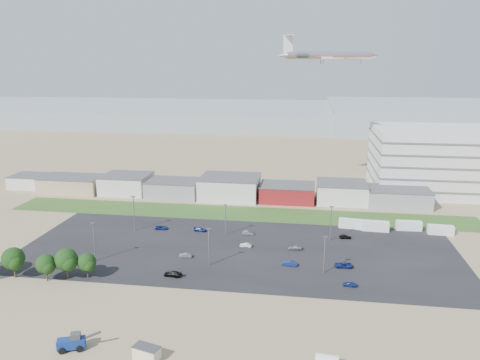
% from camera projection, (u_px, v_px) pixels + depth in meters
% --- Properties ---
extents(ground, '(700.00, 700.00, 0.00)m').
position_uv_depth(ground, '(205.00, 280.00, 111.11)').
color(ground, '#847354').
rests_on(ground, ground).
extents(parking_lot, '(120.00, 50.00, 0.01)m').
position_uv_depth(parking_lot, '(238.00, 249.00, 129.58)').
color(parking_lot, black).
rests_on(parking_lot, ground).
extents(grass_strip, '(160.00, 16.00, 0.02)m').
position_uv_depth(grass_strip, '(238.00, 213.00, 161.01)').
color(grass_strip, '#325821').
rests_on(grass_strip, ground).
extents(hills_backdrop, '(700.00, 200.00, 9.00)m').
position_uv_depth(hills_backdrop, '(329.00, 118.00, 406.56)').
color(hills_backdrop, gray).
rests_on(hills_backdrop, ground).
extents(building_row, '(170.00, 20.00, 8.00)m').
position_uv_depth(building_row, '(202.00, 186.00, 180.72)').
color(building_row, silver).
rests_on(building_row, ground).
extents(parking_garage, '(80.00, 40.00, 25.00)m').
position_uv_depth(parking_garage, '(477.00, 161.00, 186.32)').
color(parking_garage, silver).
rests_on(parking_garage, ground).
extents(portable_shed, '(5.23, 3.66, 2.39)m').
position_uv_depth(portable_shed, '(147.00, 353.00, 81.31)').
color(portable_shed, beige).
rests_on(portable_shed, ground).
extents(telehandler, '(8.12, 5.07, 3.21)m').
position_uv_depth(telehandler, '(71.00, 342.00, 83.81)').
color(telehandler, navy).
rests_on(telehandler, ground).
extents(storage_tank_nw, '(4.05, 2.26, 2.34)m').
position_uv_depth(storage_tank_nw, '(327.00, 360.00, 79.31)').
color(storage_tank_nw, silver).
rests_on(storage_tank_nw, ground).
extents(box_trailer_a, '(7.89, 3.49, 2.86)m').
position_uv_depth(box_trailer_a, '(351.00, 224.00, 146.16)').
color(box_trailer_a, silver).
rests_on(box_trailer_a, ground).
extents(box_trailer_b, '(8.18, 2.91, 3.03)m').
position_uv_depth(box_trailer_b, '(375.00, 226.00, 143.83)').
color(box_trailer_b, silver).
rests_on(box_trailer_b, ground).
extents(box_trailer_c, '(7.67, 2.55, 2.86)m').
position_uv_depth(box_trailer_c, '(409.00, 226.00, 144.46)').
color(box_trailer_c, silver).
rests_on(box_trailer_c, ground).
extents(box_trailer_d, '(7.57, 2.68, 2.80)m').
position_uv_depth(box_trailer_d, '(441.00, 230.00, 140.77)').
color(box_trailer_d, silver).
rests_on(box_trailer_d, ground).
extents(tree_left, '(5.73, 5.73, 8.60)m').
position_uv_depth(tree_left, '(14.00, 261.00, 111.60)').
color(tree_left, black).
rests_on(tree_left, ground).
extents(tree_mid, '(4.96, 4.96, 7.44)m').
position_uv_depth(tree_mid, '(46.00, 266.00, 110.09)').
color(tree_mid, black).
rests_on(tree_mid, ground).
extents(tree_right, '(5.73, 5.73, 8.60)m').
position_uv_depth(tree_right, '(66.00, 262.00, 111.06)').
color(tree_right, black).
rests_on(tree_right, ground).
extents(tree_near, '(4.68, 4.68, 7.03)m').
position_uv_depth(tree_near, '(87.00, 264.00, 111.63)').
color(tree_near, black).
rests_on(tree_near, ground).
extents(lightpole_front_l, '(1.23, 0.51, 10.47)m').
position_uv_depth(lightpole_front_l, '(94.00, 242.00, 120.85)').
color(lightpole_front_l, slate).
rests_on(lightpole_front_l, ground).
extents(lightpole_front_m, '(1.17, 0.49, 9.94)m').
position_uv_depth(lightpole_front_m, '(209.00, 247.00, 118.27)').
color(lightpole_front_m, slate).
rests_on(lightpole_front_m, ground).
extents(lightpole_front_r, '(1.13, 0.47, 9.57)m').
position_uv_depth(lightpole_front_r, '(324.00, 255.00, 113.90)').
color(lightpole_front_r, slate).
rests_on(lightpole_front_r, ground).
extents(lightpole_back_l, '(1.28, 0.53, 10.88)m').
position_uv_depth(lightpole_back_l, '(134.00, 213.00, 143.23)').
color(lightpole_back_l, slate).
rests_on(lightpole_back_l, ground).
extents(lightpole_back_m, '(1.12, 0.47, 9.55)m').
position_uv_depth(lightpole_back_m, '(226.00, 220.00, 139.52)').
color(lightpole_back_m, slate).
rests_on(lightpole_back_m, ground).
extents(lightpole_back_r, '(1.22, 0.51, 10.35)m').
position_uv_depth(lightpole_back_r, '(331.00, 223.00, 135.14)').
color(lightpole_back_r, slate).
rests_on(lightpole_back_r, ground).
extents(airliner, '(46.46, 36.96, 12.10)m').
position_uv_depth(airliner, '(329.00, 56.00, 182.23)').
color(airliner, silver).
extents(parked_car_0, '(4.54, 2.19, 1.25)m').
position_uv_depth(parked_car_0, '(343.00, 265.00, 118.03)').
color(parked_car_0, navy).
rests_on(parked_car_0, ground).
extents(parked_car_1, '(4.09, 1.84, 1.30)m').
position_uv_depth(parked_car_1, '(290.00, 263.00, 119.03)').
color(parked_car_1, navy).
rests_on(parked_car_1, ground).
extents(parked_car_2, '(3.32, 1.66, 1.09)m').
position_uv_depth(parked_car_2, '(350.00, 284.00, 108.04)').
color(parked_car_2, navy).
rests_on(parked_car_2, ground).
extents(parked_car_3, '(4.65, 2.34, 1.29)m').
position_uv_depth(parked_car_3, '(173.00, 274.00, 113.09)').
color(parked_car_3, black).
rests_on(parked_car_3, ground).
extents(parked_car_4, '(3.60, 1.46, 1.16)m').
position_uv_depth(parked_car_4, '(185.00, 255.00, 124.21)').
color(parked_car_4, '#595B5E').
rests_on(parked_car_4, ground).
extents(parked_car_6, '(4.22, 2.15, 1.17)m').
position_uv_depth(parked_car_6, '(200.00, 229.00, 143.56)').
color(parked_car_6, navy).
rests_on(parked_car_6, ground).
extents(parked_car_7, '(3.38, 1.28, 1.10)m').
position_uv_depth(parked_car_7, '(246.00, 245.00, 131.27)').
color(parked_car_7, silver).
rests_on(parked_car_7, ground).
extents(parked_car_8, '(3.63, 1.83, 1.19)m').
position_uv_depth(parked_car_8, '(345.00, 237.00, 137.54)').
color(parked_car_8, black).
rests_on(parked_car_8, ground).
extents(parked_car_9, '(4.10, 2.11, 1.11)m').
position_uv_depth(parked_car_9, '(161.00, 228.00, 145.26)').
color(parked_car_9, navy).
rests_on(parked_car_9, ground).
extents(parked_car_10, '(4.55, 2.01, 1.30)m').
position_uv_depth(parked_car_10, '(64.00, 265.00, 117.76)').
color(parked_car_10, '#595B5E').
rests_on(parked_car_10, ground).
extents(parked_car_11, '(3.56, 1.38, 1.16)m').
position_uv_depth(parked_car_11, '(248.00, 233.00, 140.66)').
color(parked_car_11, '#595B5E').
rests_on(parked_car_11, ground).
extents(parked_car_12, '(3.86, 1.75, 1.10)m').
position_uv_depth(parked_car_12, '(294.00, 248.00, 129.40)').
color(parked_car_12, '#A5A5AA').
rests_on(parked_car_12, ground).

